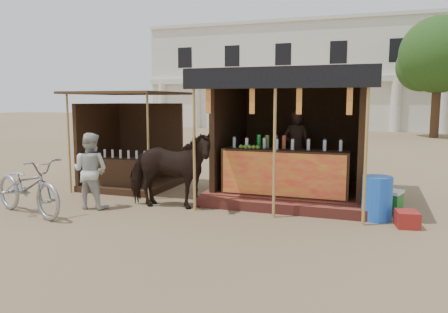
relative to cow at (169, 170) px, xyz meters
name	(u,v)px	position (x,y,z in m)	size (l,w,h in m)	color
ground	(191,236)	(1.15, -1.54, -0.78)	(120.00, 120.00, 0.00)	#846B4C
main_stall	(292,152)	(2.15, 1.82, 0.25)	(3.60, 3.61, 2.78)	brown
secondary_stall	(127,153)	(-2.02, 1.70, 0.07)	(2.40, 2.40, 2.38)	#352113
cow	(169,170)	(0.00, 0.00, 0.00)	(0.84, 1.85, 1.56)	black
motorbike	(28,186)	(-2.33, -1.34, -0.23)	(0.73, 2.09, 1.10)	gray
bystander	(90,171)	(-1.51, -0.50, -0.01)	(0.75, 0.58, 1.53)	beige
blue_barrel	(377,198)	(3.96, 0.46, -0.38)	(0.54, 0.54, 0.81)	blue
red_crate	(407,219)	(4.46, 0.15, -0.64)	(0.36, 0.44, 0.28)	maroon
cooler	(384,201)	(4.10, 1.06, -0.55)	(0.75, 0.63, 0.46)	#186C1C
background_building	(316,78)	(-0.85, 28.41, 3.20)	(26.00, 7.45, 8.18)	silver
tree	(435,58)	(6.96, 20.61, 3.85)	(4.50, 4.40, 7.00)	#382314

